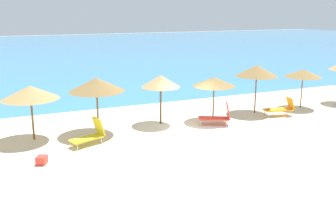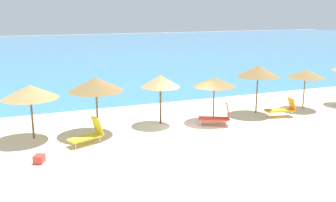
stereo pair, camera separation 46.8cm
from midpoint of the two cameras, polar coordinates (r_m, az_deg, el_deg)
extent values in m
plane|color=beige|center=(18.55, 3.24, -4.56)|extent=(160.00, 160.00, 0.00)
cube|color=teal|center=(59.31, -15.52, 7.45)|extent=(160.00, 73.34, 0.01)
cylinder|color=brown|center=(18.20, -20.46, -2.40)|extent=(0.09, 0.09, 2.05)
cone|color=#9E7F4C|center=(17.93, -20.77, 1.22)|extent=(2.52, 2.52, 0.61)
cylinder|color=brown|center=(18.28, -11.28, -1.48)|extent=(0.09, 0.09, 2.20)
cone|color=olive|center=(18.00, -11.47, 2.46)|extent=(2.61, 2.61, 0.65)
cylinder|color=brown|center=(19.47, -1.80, -0.47)|extent=(0.10, 0.10, 2.10)
cone|color=tan|center=(19.21, -1.83, 3.03)|extent=(2.00, 2.00, 0.62)
cylinder|color=brown|center=(20.13, 6.20, -0.17)|extent=(0.08, 0.08, 2.03)
cone|color=olive|center=(19.90, 6.28, 2.93)|extent=(2.25, 2.25, 0.48)
cylinder|color=brown|center=(22.08, 12.47, 1.15)|extent=(0.08, 0.08, 2.29)
cone|color=olive|center=(21.84, 12.65, 4.49)|extent=(2.38, 2.38, 0.62)
cylinder|color=brown|center=(24.05, 18.98, 1.42)|extent=(0.07, 0.07, 2.03)
cone|color=olive|center=(23.86, 19.18, 3.99)|extent=(2.17, 2.17, 0.46)
cube|color=orange|center=(21.87, 15.63, -1.26)|extent=(1.65, 0.92, 0.07)
cube|color=orange|center=(22.13, 17.39, -0.29)|extent=(0.40, 0.66, 0.68)
cylinder|color=silver|center=(21.86, 13.74, -1.69)|extent=(0.04, 0.04, 0.33)
cylinder|color=silver|center=(21.40, 14.33, -2.05)|extent=(0.04, 0.04, 0.33)
cylinder|color=silver|center=(22.44, 16.80, -1.49)|extent=(0.04, 0.04, 0.33)
cylinder|color=silver|center=(22.00, 17.44, -1.83)|extent=(0.04, 0.04, 0.33)
cube|color=yellow|center=(16.98, -13.00, -5.56)|extent=(1.55, 1.09, 0.07)
cube|color=yellow|center=(17.19, -11.17, -3.75)|extent=(0.50, 0.69, 0.83)
cylinder|color=silver|center=(16.98, -15.18, -6.29)|extent=(0.04, 0.04, 0.26)
cylinder|color=silver|center=(16.54, -14.28, -6.77)|extent=(0.04, 0.04, 0.26)
cylinder|color=silver|center=(17.55, -11.74, -5.44)|extent=(0.04, 0.04, 0.26)
cylinder|color=silver|center=(17.12, -10.77, -5.88)|extent=(0.04, 0.04, 0.26)
cube|color=red|center=(19.53, 6.20, -2.62)|extent=(1.65, 1.24, 0.07)
cube|color=red|center=(19.46, 8.38, -1.50)|extent=(0.47, 0.64, 0.81)
cylinder|color=silver|center=(19.81, 4.27, -2.92)|extent=(0.04, 0.04, 0.31)
cylinder|color=silver|center=(19.32, 4.28, -3.35)|extent=(0.04, 0.04, 0.31)
cylinder|color=silver|center=(19.86, 8.05, -2.97)|extent=(0.04, 0.04, 0.31)
cylinder|color=silver|center=(19.37, 8.15, -3.40)|extent=(0.04, 0.04, 0.31)
cube|color=red|center=(15.50, -19.33, -8.41)|extent=(0.50, 0.53, 0.32)
camera|label=1|loc=(0.23, -90.68, -0.16)|focal=40.43mm
camera|label=2|loc=(0.23, 89.32, 0.16)|focal=40.43mm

